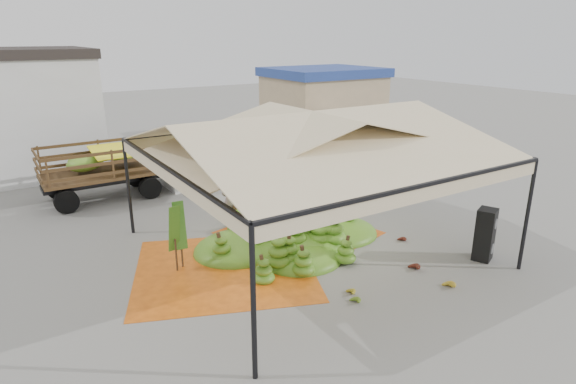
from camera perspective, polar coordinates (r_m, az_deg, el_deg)
ground at (r=14.10m, az=2.60°, el=-6.77°), size 90.00×90.00×0.00m
canopy_tent at (r=13.06m, az=2.81°, el=6.48°), size 8.10×8.10×4.00m
building_tan at (r=29.45m, az=4.17°, el=10.55°), size 6.30×5.30×4.10m
tarp_left at (r=13.08m, az=-7.57°, el=-8.99°), size 5.88×5.76×0.01m
tarp_right at (r=15.19m, az=1.27°, el=-4.84°), size 4.66×4.80×0.01m
banana_heap at (r=14.28m, az=0.72°, el=-3.63°), size 6.78×5.93×1.28m
hand_yellow_a at (r=11.84m, az=7.23°, el=-11.60°), size 0.45×0.39×0.19m
hand_yellow_b at (r=12.62m, az=18.44°, el=-10.37°), size 0.53×0.45×0.22m
hand_red_a at (r=14.92m, az=13.27°, el=-5.45°), size 0.44×0.38×0.18m
hand_red_b at (r=13.26m, az=14.57°, el=-8.55°), size 0.50×0.41×0.23m
hand_green at (r=11.50m, az=7.80°, el=-12.58°), size 0.44×0.37×0.19m
hanging_bunches at (r=14.81m, az=7.00°, el=5.06°), size 4.74×0.24×0.20m
speaker_stack at (r=14.26m, az=22.30°, el=-4.69°), size 0.67×0.64×1.47m
banana_leaves at (r=13.49m, az=-13.32°, el=-8.49°), size 0.96×1.36×3.70m
vendor at (r=16.04m, az=-6.98°, el=-0.86°), size 0.57×0.39×1.50m
truck_left at (r=19.52m, az=-17.78°, el=3.54°), size 6.19×2.21×2.12m
truck_right at (r=23.95m, az=3.46°, el=6.78°), size 6.15×4.02×2.00m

